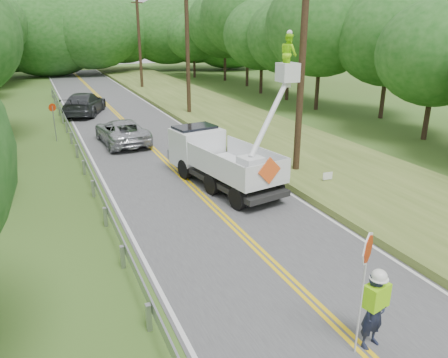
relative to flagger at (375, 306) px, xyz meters
name	(u,v)px	position (x,y,z in m)	size (l,w,h in m)	color
ground	(321,310)	(-0.24, 1.49, -1.05)	(140.00, 140.00, 0.00)	#3E511E
road	(163,158)	(-0.24, 15.49, -1.04)	(7.20, 96.00, 0.03)	#444546
guardrail	(80,153)	(-4.25, 16.39, -0.50)	(0.18, 48.00, 0.77)	#989AA0
utility_poles	(226,49)	(4.76, 18.50, 4.22)	(1.60, 43.30, 10.00)	black
tall_grass_verge	(280,142)	(6.86, 15.49, -0.90)	(7.00, 96.00, 0.30)	#4B6124
treeline_right	(292,29)	(15.56, 28.68, 5.12)	(11.34, 53.49, 12.03)	#332319
treeline_horizon	(71,32)	(-0.26, 57.61, 4.45)	(56.96, 14.50, 11.21)	#194E15
flagger	(375,306)	(0.00, 0.00, 0.00)	(1.11, 0.54, 2.89)	#191E33
bucket_truck	(219,149)	(1.17, 11.23, 0.42)	(4.98, 6.63, 6.32)	black
suv_silver	(122,131)	(-1.56, 19.35, -0.31)	(2.39, 5.17, 1.44)	#A9ACB1
suv_darkgrey	(84,103)	(-2.48, 29.19, -0.19)	(2.34, 5.76, 1.67)	#34373A
stop_sign_permanent	(53,117)	(-5.11, 21.49, 0.45)	(0.45, 0.24, 2.29)	#989AA0
yard_sign	(328,177)	(5.13, 8.55, -0.57)	(0.47, 0.06, 0.67)	white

